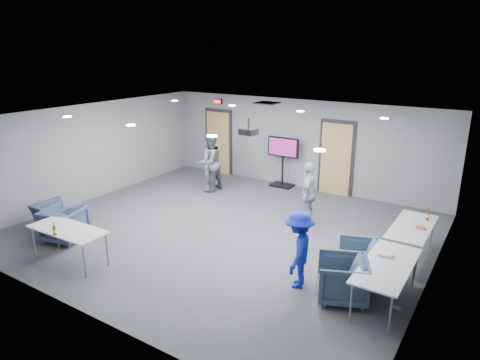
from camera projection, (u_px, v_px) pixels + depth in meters
The scene contains 28 objects.
floor at pixel (225, 230), 10.19m from camera, with size 9.00×9.00×0.00m, color #383A40.
ceiling at pixel (224, 117), 9.40m from camera, with size 9.00×9.00×0.00m, color silver.
wall_back at pixel (300, 144), 13.01m from camera, with size 9.00×0.02×2.70m, color slate.
wall_front at pixel (77, 238), 6.58m from camera, with size 9.00×0.02×2.70m, color slate.
wall_left at pixel (95, 151), 12.13m from camera, with size 0.02×8.00×2.70m, color slate.
wall_right at pixel (436, 215), 7.47m from camera, with size 0.02×8.00×2.70m, color slate.
door_left at pixel (219, 142), 14.61m from camera, with size 1.06×0.17×2.24m.
door_right at pixel (336, 159), 12.43m from camera, with size 1.06×0.17×2.24m.
exit_sign at pixel (218, 102), 14.18m from camera, with size 0.32×0.08×0.16m.
hvac_diffuser at pixel (267, 103), 11.91m from camera, with size 0.60×0.60×0.03m, color black.
downlights at pixel (224, 118), 9.40m from camera, with size 6.18×3.78×0.02m.
person_a at pixel (208, 164), 12.92m from camera, with size 0.58×0.38×1.59m, color gray.
person_b at pixel (210, 162), 12.74m from camera, with size 0.87×0.68×1.79m, color #555966.
person_c at pixel (308, 194), 10.33m from camera, with size 0.92×0.38×1.57m, color #99A9C4.
person_d at pixel (298, 249), 7.61m from camera, with size 0.93×0.53×1.43m, color #1926A3.
chair_right_b at pixel (359, 259), 8.02m from camera, with size 0.75×0.78×0.71m, color #3E576C.
chair_right_c at pixel (342, 279), 7.28m from camera, with size 0.82×0.84×0.76m, color #394C62.
chair_front_a at pixel (64, 224), 9.56m from camera, with size 0.81×0.84×0.76m, color #3C4768.
chair_front_b at pixel (57, 217), 10.16m from camera, with size 0.96×0.84×0.62m, color #313A55.
table_right_a at pixel (412, 228), 8.59m from camera, with size 0.72×1.73×0.73m.
table_right_b at pixel (387, 267), 7.07m from camera, with size 0.76×1.82×0.73m.
table_front_left at pixel (68, 231), 8.47m from camera, with size 1.71×0.75×0.73m.
bottle_front at pixel (55, 231), 8.14m from camera, with size 0.07×0.07×0.26m.
bottle_right at pixel (428, 216), 8.85m from camera, with size 0.07×0.07×0.27m.
snack_box at pixel (421, 228), 8.44m from camera, with size 0.17×0.11×0.04m, color #B9462E.
wrapper at pixel (385, 254), 7.34m from camera, with size 0.23×0.16×0.05m, color silver.
tv_stand at pixel (283, 159), 13.16m from camera, with size 1.02×0.48×1.56m.
projector at pixel (248, 131), 9.35m from camera, with size 0.37×0.35×0.36m.
Camera 1 is at (5.38, -7.70, 4.15)m, focal length 32.00 mm.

